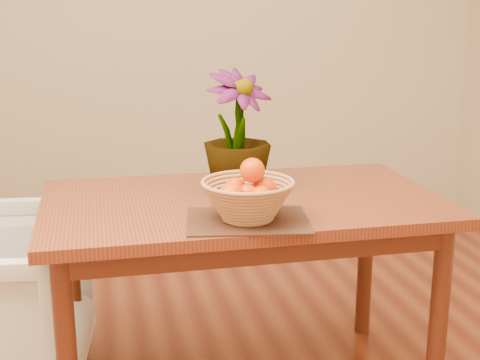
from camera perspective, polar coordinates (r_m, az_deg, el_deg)
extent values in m
cube|color=beige|center=(4.20, -5.75, 13.77)|extent=(4.00, 0.02, 2.70)
cube|color=maroon|center=(2.38, 0.21, -2.01)|extent=(1.40, 0.80, 0.04)
cube|color=#441B0F|center=(2.39, 0.21, -3.39)|extent=(1.28, 0.68, 0.08)
cylinder|color=#441B0F|center=(2.45, 16.56, -11.60)|extent=(0.06, 0.06, 0.71)
cylinder|color=#441B0F|center=(2.76, -14.13, -8.36)|extent=(0.06, 0.06, 0.71)
cylinder|color=#441B0F|center=(2.97, 10.66, -6.44)|extent=(0.06, 0.06, 0.71)
cube|color=#3C1F16|center=(2.12, 0.67, -3.47)|extent=(0.42, 0.34, 0.01)
cylinder|color=#C07D50|center=(2.12, 0.67, -3.30)|extent=(0.15, 0.15, 0.01)
sphere|color=#E73E03|center=(2.09, 0.67, -1.23)|extent=(0.07, 0.07, 0.07)
sphere|color=#E73E03|center=(2.13, 2.08, -0.76)|extent=(0.08, 0.08, 0.08)
sphere|color=#E73E03|center=(2.14, -0.40, -0.75)|extent=(0.07, 0.07, 0.07)
sphere|color=#E73E03|center=(2.05, -0.78, -1.35)|extent=(0.08, 0.08, 0.08)
sphere|color=#E73E03|center=(2.04, 1.80, -1.54)|extent=(0.07, 0.07, 0.07)
sphere|color=#E73E03|center=(2.10, 1.05, 0.83)|extent=(0.08, 0.08, 0.08)
imported|color=#1A4F16|center=(2.41, -0.25, 4.13)|extent=(0.33, 0.33, 0.44)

